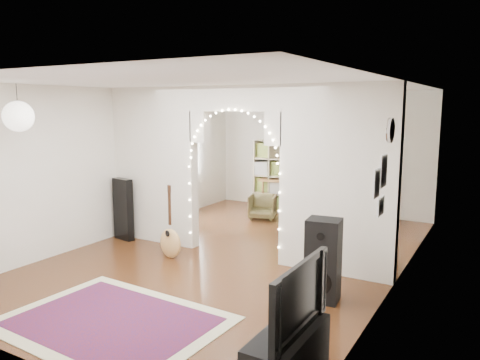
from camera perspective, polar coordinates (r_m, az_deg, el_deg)
The scene contains 25 objects.
floor at distance 7.69m, azimuth -0.46°, elevation -9.05°, with size 7.50×7.50×0.00m, color black.
ceiling at distance 7.31m, azimuth -0.49°, elevation 11.50°, with size 5.00×7.50×0.02m, color white.
wall_back at distance 10.76m, azimuth 9.69°, elevation 3.39°, with size 5.00×0.02×2.70m, color silver.
wall_front at distance 4.61m, azimuth -24.86°, elevation -4.82°, with size 5.00×0.02×2.70m, color silver.
wall_left at distance 8.90m, azimuth -14.52°, elevation 2.07°, with size 0.02×7.50×2.70m, color silver.
wall_right at distance 6.50m, azimuth 18.91°, elevation -0.63°, with size 0.02×7.50×2.70m, color silver.
divider_wall at distance 7.37m, azimuth -0.48°, elevation 1.54°, with size 5.00×0.20×2.70m.
fairy_lights at distance 7.24m, azimuth -1.00°, elevation 2.41°, with size 1.64×0.04×1.60m, color #FFEABF, non-canonical shape.
window at distance 10.22m, azimuth -7.36°, elevation 3.99°, with size 0.04×1.20×1.40m, color white.
wall_clock at distance 5.84m, azimuth 17.94°, elevation 5.79°, with size 0.31×0.31×0.03m, color white.
picture_frames at distance 5.51m, azimuth 16.77°, elevation -0.61°, with size 0.02×0.50×0.70m, color white, non-canonical shape.
paper_lantern at distance 6.82m, azimuth -25.40°, elevation 7.03°, with size 0.40×0.40×0.40m, color white.
ceiling_fan at distance 9.09m, azimuth 5.98°, elevation 9.08°, with size 1.10×1.10×0.30m, color gold, non-canonical shape.
area_rug at distance 5.63m, azimuth -15.33°, elevation -16.31°, with size 2.39×1.80×0.02m, color maroon.
guitar_case at distance 8.65m, azimuth -14.04°, elevation -3.47°, with size 0.42×0.14×1.11m, color black.
acoustic_guitar at distance 7.47m, azimuth -8.52°, elevation -6.23°, with size 0.42×0.28×0.99m.
tabby_cat at distance 8.07m, azimuth -8.62°, elevation -7.31°, with size 0.24×0.48×0.32m.
floor_speaker at distance 5.90m, azimuth 10.10°, elevation -9.61°, with size 0.44×0.40×1.03m.
media_console at distance 4.30m, azimuth 5.79°, elevation -20.84°, with size 0.40×1.00×0.50m, color black.
tv at distance 4.05m, azimuth 5.92°, elevation -13.96°, with size 1.07×0.14×0.62m, color black.
bookcase at distance 10.51m, azimuth 5.86°, elevation 0.38°, with size 1.58×0.40×1.62m, color #BCAF88.
dining_table at distance 10.71m, azimuth 5.98°, elevation -0.17°, with size 1.31×0.98×0.76m.
flower_vase at distance 10.68m, azimuth 5.99°, elevation 0.73°, with size 0.18×0.18×0.19m, color white.
dining_chair_left at distance 9.99m, azimuth 2.76°, elevation -3.27°, with size 0.55×0.57×0.52m, color brown.
dining_chair_right at distance 7.82m, azimuth 7.50°, elevation -6.70°, with size 0.59×0.60×0.55m, color brown.
Camera 1 is at (3.69, -6.30, 2.39)m, focal length 35.00 mm.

